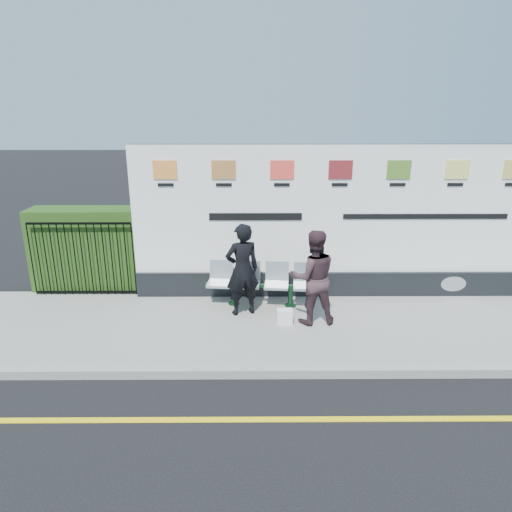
{
  "coord_description": "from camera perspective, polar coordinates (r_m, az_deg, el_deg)",
  "views": [
    {
      "loc": [
        -1.14,
        -4.86,
        3.76
      ],
      "look_at": [
        -1.1,
        2.9,
        1.25
      ],
      "focal_mm": 32.0,
      "sensor_mm": 36.0,
      "label": 1
    }
  ],
  "objects": [
    {
      "name": "kerb",
      "position": [
        7.02,
        9.36,
        -14.05
      ],
      "size": [
        14.0,
        0.18,
        0.14
      ],
      "primitive_type": "cube",
      "color": "gray",
      "rests_on": "ground"
    },
    {
      "name": "yellow_line",
      "position": [
        6.25,
        10.89,
        -19.4
      ],
      "size": [
        14.0,
        0.1,
        0.01
      ],
      "primitive_type": "cube",
      "color": "yellow",
      "rests_on": "ground"
    },
    {
      "name": "railing",
      "position": [
        9.79,
        -20.86,
        -0.33
      ],
      "size": [
        2.05,
        0.06,
        1.54
      ],
      "primitive_type": null,
      "color": "black",
      "rests_on": "pavement"
    },
    {
      "name": "woman_left",
      "position": [
        8.26,
        -1.72,
        -1.72
      ],
      "size": [
        0.73,
        0.59,
        1.72
      ],
      "primitive_type": "imported",
      "rotation": [
        0.0,
        0.0,
        3.47
      ],
      "color": "black",
      "rests_on": "pavement"
    },
    {
      "name": "carrier_bag_white",
      "position": [
        8.15,
        3.61,
        -7.57
      ],
      "size": [
        0.27,
        0.16,
        0.27
      ],
      "primitive_type": "cube",
      "color": "white",
      "rests_on": "pavement"
    },
    {
      "name": "handbag_brown",
      "position": [
        8.74,
        -1.04,
        -2.67
      ],
      "size": [
        0.3,
        0.15,
        0.23
      ],
      "primitive_type": "cube",
      "rotation": [
        0.0,
        0.0,
        -0.08
      ],
      "color": "black",
      "rests_on": "bench"
    },
    {
      "name": "woman_right",
      "position": [
        7.99,
        7.15,
        -2.67
      ],
      "size": [
        0.89,
        0.73,
        1.7
      ],
      "primitive_type": "imported",
      "rotation": [
        0.0,
        0.0,
        3.25
      ],
      "color": "#3C272D",
      "rests_on": "pavement"
    },
    {
      "name": "pavement",
      "position": [
        8.32,
        7.67,
        -8.66
      ],
      "size": [
        14.0,
        3.0,
        0.12
      ],
      "primitive_type": "cube",
      "color": "gray",
      "rests_on": "ground"
    },
    {
      "name": "billboard",
      "position": [
        9.17,
        9.99,
        2.87
      ],
      "size": [
        8.0,
        0.3,
        3.0
      ],
      "color": "black",
      "rests_on": "pavement"
    },
    {
      "name": "bench",
      "position": [
        8.84,
        0.76,
        -4.79
      ],
      "size": [
        2.15,
        0.75,
        0.45
      ],
      "primitive_type": null,
      "rotation": [
        0.0,
        0.0,
        -0.09
      ],
      "color": "silver",
      "rests_on": "pavement"
    },
    {
      "name": "ground",
      "position": [
        6.25,
        10.89,
        -19.43
      ],
      "size": [
        80.0,
        80.0,
        0.0
      ],
      "primitive_type": "plane",
      "color": "black"
    },
    {
      "name": "hedge",
      "position": [
        10.17,
        -20.06,
        0.9
      ],
      "size": [
        2.35,
        0.7,
        1.7
      ],
      "primitive_type": "cube",
      "color": "#254715",
      "rests_on": "pavement"
    }
  ]
}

